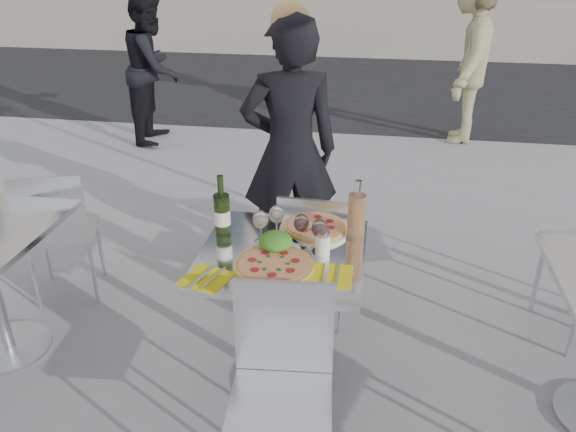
% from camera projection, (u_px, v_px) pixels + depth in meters
% --- Properties ---
extents(ground, '(80.00, 80.00, 0.00)m').
position_uv_depth(ground, '(283.00, 381.00, 2.81)').
color(ground, gray).
extents(street_asphalt, '(24.00, 5.00, 0.00)m').
position_uv_depth(street_asphalt, '(355.00, 83.00, 8.55)').
color(street_asphalt, black).
rests_on(street_asphalt, ground).
extents(main_table, '(0.72, 0.72, 0.75)m').
position_uv_depth(main_table, '(283.00, 291.00, 2.57)').
color(main_table, '#B7BABF').
rests_on(main_table, ground).
extents(chair_far, '(0.40, 0.41, 0.82)m').
position_uv_depth(chair_far, '(315.00, 249.00, 3.03)').
color(chair_far, silver).
rests_on(chair_far, ground).
extents(chair_near, '(0.42, 0.43, 0.85)m').
position_uv_depth(chair_near, '(282.00, 374.00, 2.13)').
color(chair_near, silver).
rests_on(chair_near, ground).
extents(side_chair_lfar, '(0.50, 0.50, 0.85)m').
position_uv_depth(side_chair_lfar, '(57.00, 226.00, 3.23)').
color(side_chair_lfar, silver).
rests_on(side_chair_lfar, ground).
extents(woman_diner, '(0.69, 0.55, 1.64)m').
position_uv_depth(woman_diner, '(290.00, 152.00, 3.42)').
color(woman_diner, black).
rests_on(woman_diner, ground).
extents(pedestrian_a, '(0.65, 0.80, 1.54)m').
position_uv_depth(pedestrian_a, '(153.00, 68.00, 5.84)').
color(pedestrian_a, black).
rests_on(pedestrian_a, ground).
extents(pedestrian_b, '(0.86, 1.26, 1.81)m').
position_uv_depth(pedestrian_b, '(468.00, 55.00, 5.76)').
color(pedestrian_b, '#928A5E').
rests_on(pedestrian_b, ground).
extents(pizza_near, '(0.34, 0.34, 0.02)m').
position_uv_depth(pizza_near, '(274.00, 265.00, 2.35)').
color(pizza_near, tan).
rests_on(pizza_near, main_table).
extents(pizza_far, '(0.33, 0.33, 0.03)m').
position_uv_depth(pizza_far, '(315.00, 228.00, 2.64)').
color(pizza_far, white).
rests_on(pizza_far, main_table).
extents(salad_plate, '(0.22, 0.22, 0.09)m').
position_uv_depth(salad_plate, '(276.00, 243.00, 2.47)').
color(salad_plate, white).
rests_on(salad_plate, main_table).
extents(wine_bottle, '(0.07, 0.08, 0.29)m').
position_uv_depth(wine_bottle, '(222.00, 212.00, 2.56)').
color(wine_bottle, '#31511E').
rests_on(wine_bottle, main_table).
extents(carafe, '(0.08, 0.08, 0.29)m').
position_uv_depth(carafe, '(357.00, 216.00, 2.52)').
color(carafe, tan).
rests_on(carafe, main_table).
extents(sugar_shaker, '(0.06, 0.06, 0.11)m').
position_uv_depth(sugar_shaker, '(323.00, 243.00, 2.43)').
color(sugar_shaker, white).
rests_on(sugar_shaker, main_table).
extents(wineglass_white_a, '(0.07, 0.07, 0.16)m').
position_uv_depth(wineglass_white_a, '(260.00, 221.00, 2.50)').
color(wineglass_white_a, white).
rests_on(wineglass_white_a, main_table).
extents(wineglass_white_b, '(0.07, 0.07, 0.16)m').
position_uv_depth(wineglass_white_b, '(276.00, 215.00, 2.55)').
color(wineglass_white_b, white).
rests_on(wineglass_white_b, main_table).
extents(wineglass_red_a, '(0.07, 0.07, 0.16)m').
position_uv_depth(wineglass_red_a, '(301.00, 224.00, 2.47)').
color(wineglass_red_a, white).
rests_on(wineglass_red_a, main_table).
extents(wineglass_red_b, '(0.07, 0.07, 0.16)m').
position_uv_depth(wineglass_red_b, '(319.00, 230.00, 2.42)').
color(wineglass_red_b, white).
rests_on(wineglass_red_b, main_table).
extents(napkin_left, '(0.22, 0.22, 0.01)m').
position_uv_depth(napkin_left, '(206.00, 278.00, 2.27)').
color(napkin_left, yellow).
rests_on(napkin_left, main_table).
extents(napkin_right, '(0.18, 0.20, 0.01)m').
position_uv_depth(napkin_right, '(330.00, 275.00, 2.29)').
color(napkin_right, yellow).
rests_on(napkin_right, main_table).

